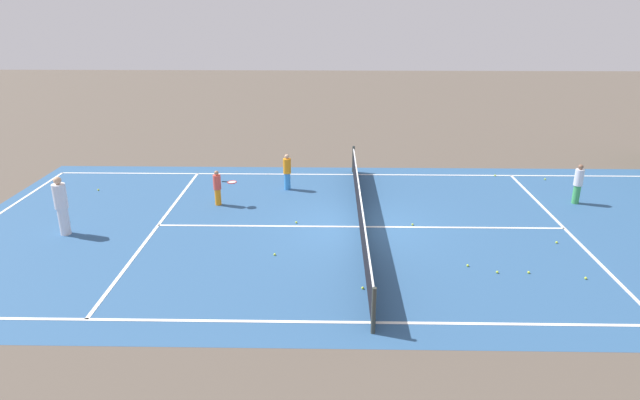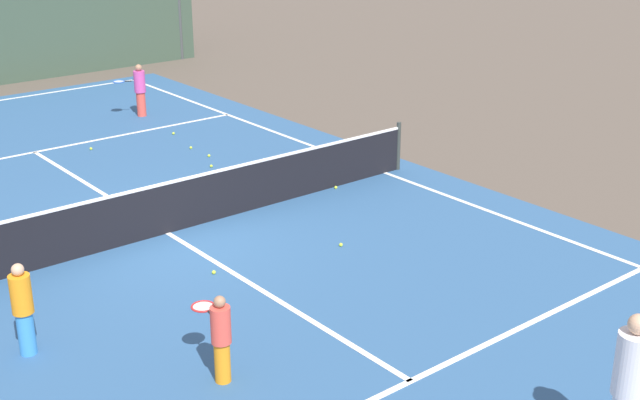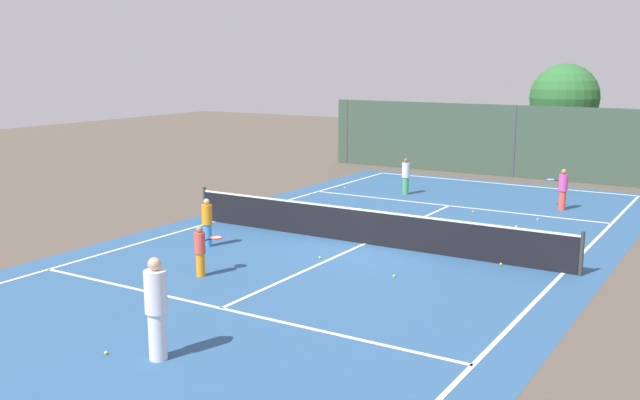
% 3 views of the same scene
% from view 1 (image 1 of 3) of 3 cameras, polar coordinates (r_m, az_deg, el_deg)
% --- Properties ---
extents(ground_plane, '(80.00, 80.00, 0.00)m').
position_cam_1_polar(ground_plane, '(17.60, 4.10, -2.77)').
color(ground_plane, brown).
extents(court_surface, '(13.00, 25.00, 0.01)m').
position_cam_1_polar(court_surface, '(17.60, 4.10, -2.76)').
color(court_surface, '#2D5684').
rests_on(court_surface, ground_plane).
extents(tennis_net, '(11.90, 0.10, 1.10)m').
position_cam_1_polar(tennis_net, '(17.41, 4.14, -1.22)').
color(tennis_net, '#333833').
rests_on(tennis_net, ground_plane).
extents(player_0, '(0.30, 0.30, 1.42)m').
position_cam_1_polar(player_0, '(21.30, 24.92, 1.53)').
color(player_0, '#3FA559').
rests_on(player_0, ground_plane).
extents(player_1, '(0.39, 0.39, 1.84)m').
position_cam_1_polar(player_1, '(18.41, -24.96, -0.49)').
color(player_1, silver).
rests_on(player_1, ground_plane).
extents(player_2, '(0.38, 0.85, 1.24)m').
position_cam_1_polar(player_2, '(19.51, -10.39, 1.30)').
color(player_2, orange).
rests_on(player_2, ground_plane).
extents(player_3, '(0.29, 0.29, 1.37)m').
position_cam_1_polar(player_3, '(20.80, -3.39, 2.93)').
color(player_3, '#388CD8').
rests_on(player_3, ground_plane).
extents(tennis_ball_0, '(0.07, 0.07, 0.07)m').
position_cam_1_polar(tennis_ball_0, '(17.90, 9.46, -2.49)').
color(tennis_ball_0, '#CCE533').
rests_on(tennis_ball_0, ground_plane).
extents(tennis_ball_1, '(0.07, 0.07, 0.07)m').
position_cam_1_polar(tennis_ball_1, '(19.64, -24.34, -2.00)').
color(tennis_ball_1, '#CCE533').
rests_on(tennis_ball_1, ground_plane).
extents(tennis_ball_2, '(0.07, 0.07, 0.07)m').
position_cam_1_polar(tennis_ball_2, '(13.99, 4.40, -8.97)').
color(tennis_ball_2, '#CCE533').
rests_on(tennis_ball_2, ground_plane).
extents(tennis_ball_3, '(0.07, 0.07, 0.07)m').
position_cam_1_polar(tennis_ball_3, '(22.41, -21.76, 0.98)').
color(tennis_ball_3, '#CCE533').
rests_on(tennis_ball_3, ground_plane).
extents(tennis_ball_4, '(0.07, 0.07, 0.07)m').
position_cam_1_polar(tennis_ball_4, '(15.67, 20.59, -6.95)').
color(tennis_ball_4, '#CCE533').
rests_on(tennis_ball_4, ground_plane).
extents(tennis_ball_5, '(0.07, 0.07, 0.07)m').
position_cam_1_polar(tennis_ball_5, '(15.42, 17.70, -7.05)').
color(tennis_ball_5, '#CCE533').
rests_on(tennis_ball_5, ground_plane).
extents(tennis_ball_6, '(0.07, 0.07, 0.07)m').
position_cam_1_polar(tennis_ball_6, '(17.84, -2.45, -2.30)').
color(tennis_ball_6, '#CCE533').
rests_on(tennis_ball_6, ground_plane).
extents(tennis_ball_7, '(0.07, 0.07, 0.07)m').
position_cam_1_polar(tennis_ball_7, '(15.56, 14.89, -6.50)').
color(tennis_ball_7, '#CCE533').
rests_on(tennis_ball_7, ground_plane).
extents(tennis_ball_8, '(0.07, 0.07, 0.07)m').
position_cam_1_polar(tennis_ball_8, '(17.81, 23.07, -4.01)').
color(tennis_ball_8, '#CCE533').
rests_on(tennis_ball_8, ground_plane).
extents(tennis_ball_9, '(0.07, 0.07, 0.07)m').
position_cam_1_polar(tennis_ball_9, '(15.94, 25.57, -7.23)').
color(tennis_ball_9, '#CCE533').
rests_on(tennis_ball_9, ground_plane).
extents(tennis_ball_10, '(0.07, 0.07, 0.07)m').
position_cam_1_polar(tennis_ball_10, '(23.79, 22.06, 1.99)').
color(tennis_ball_10, '#CCE533').
rests_on(tennis_ball_10, ground_plane).
extents(tennis_ball_11, '(0.07, 0.07, 0.07)m').
position_cam_1_polar(tennis_ball_11, '(15.70, -4.66, -5.58)').
color(tennis_ball_11, '#CCE533').
rests_on(tennis_ball_11, ground_plane).
extents(tennis_ball_12, '(0.07, 0.07, 0.07)m').
position_cam_1_polar(tennis_ball_12, '(23.62, 17.50, 2.42)').
color(tennis_ball_12, '#CCE533').
rests_on(tennis_ball_12, ground_plane).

